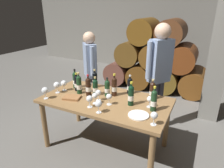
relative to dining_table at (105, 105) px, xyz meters
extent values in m
plane|color=#66635E|center=(0.00, 0.00, -0.67)|extent=(14.00, 14.00, 0.00)
cube|color=slate|center=(0.00, 4.20, 0.73)|extent=(10.00, 0.24, 2.80)
cylinder|color=brown|center=(-0.95, 2.60, -0.37)|extent=(0.60, 0.90, 0.60)
cylinder|color=#593512|center=(-0.32, 2.60, -0.37)|extent=(0.60, 0.90, 0.60)
cylinder|color=brown|center=(0.31, 2.60, -0.37)|extent=(0.60, 0.90, 0.60)
cylinder|color=brown|center=(0.95, 2.60, -0.37)|extent=(0.60, 0.90, 0.60)
cylinder|color=#563A15|center=(-0.63, 2.60, 0.18)|extent=(0.60, 0.90, 0.60)
cylinder|color=brown|center=(0.00, 2.60, 0.18)|extent=(0.60, 0.90, 0.60)
cylinder|color=#642F12|center=(0.63, 2.60, 0.18)|extent=(0.60, 0.90, 0.60)
cylinder|color=brown|center=(-0.32, 2.60, 0.72)|extent=(0.60, 0.90, 0.60)
cylinder|color=#553019|center=(0.31, 2.60, 0.72)|extent=(0.60, 0.90, 0.60)
cube|color=slate|center=(1.30, 1.60, 0.63)|extent=(0.32, 0.32, 2.60)
cube|color=olive|center=(0.00, 0.00, 0.07)|extent=(1.70, 0.90, 0.04)
cylinder|color=olive|center=(-0.77, -0.39, -0.31)|extent=(0.07, 0.07, 0.72)
cylinder|color=olive|center=(0.77, -0.39, -0.31)|extent=(0.07, 0.07, 0.72)
cylinder|color=olive|center=(-0.77, 0.39, -0.31)|extent=(0.07, 0.07, 0.72)
cylinder|color=olive|center=(0.77, 0.39, -0.31)|extent=(0.07, 0.07, 0.72)
cylinder|color=black|center=(0.55, 0.28, 0.19)|extent=(0.07, 0.07, 0.20)
sphere|color=black|center=(0.55, 0.28, 0.30)|extent=(0.07, 0.07, 0.07)
cylinder|color=black|center=(0.55, 0.28, 0.32)|extent=(0.03, 0.03, 0.06)
cylinder|color=tan|center=(0.55, 0.28, 0.36)|extent=(0.03, 0.03, 0.02)
cylinder|color=silver|center=(0.55, 0.28, 0.18)|extent=(0.07, 0.07, 0.06)
cylinder|color=#19381E|center=(0.66, -0.02, 0.20)|extent=(0.07, 0.07, 0.22)
sphere|color=#19381E|center=(0.66, -0.02, 0.31)|extent=(0.07, 0.07, 0.07)
cylinder|color=#19381E|center=(0.66, -0.02, 0.34)|extent=(0.03, 0.03, 0.07)
cylinder|color=gold|center=(0.66, -0.02, 0.39)|extent=(0.03, 0.03, 0.02)
cylinder|color=silver|center=(0.66, -0.02, 0.19)|extent=(0.07, 0.07, 0.07)
cylinder|color=#19381E|center=(-0.61, 0.16, 0.19)|extent=(0.07, 0.07, 0.21)
sphere|color=#19381E|center=(-0.61, 0.16, 0.30)|extent=(0.07, 0.07, 0.07)
cylinder|color=#19381E|center=(-0.61, 0.16, 0.33)|extent=(0.03, 0.03, 0.07)
cylinder|color=black|center=(-0.61, 0.16, 0.38)|extent=(0.03, 0.03, 0.02)
cylinder|color=silver|center=(-0.61, 0.16, 0.18)|extent=(0.07, 0.07, 0.06)
cylinder|color=black|center=(-0.27, 0.01, 0.20)|extent=(0.07, 0.07, 0.21)
sphere|color=black|center=(-0.27, 0.01, 0.31)|extent=(0.07, 0.07, 0.07)
cylinder|color=black|center=(-0.27, 0.01, 0.34)|extent=(0.03, 0.03, 0.07)
cylinder|color=#B21E23|center=(-0.27, 0.01, 0.39)|extent=(0.03, 0.03, 0.02)
cylinder|color=silver|center=(-0.27, 0.01, 0.19)|extent=(0.07, 0.07, 0.06)
cylinder|color=black|center=(0.36, 0.00, 0.20)|extent=(0.07, 0.07, 0.22)
sphere|color=black|center=(0.36, 0.00, 0.31)|extent=(0.07, 0.07, 0.07)
cylinder|color=black|center=(0.36, 0.00, 0.34)|extent=(0.03, 0.03, 0.07)
cylinder|color=gold|center=(0.36, 0.00, 0.39)|extent=(0.03, 0.03, 0.02)
cylinder|color=silver|center=(0.36, 0.00, 0.19)|extent=(0.07, 0.07, 0.07)
cylinder|color=black|center=(-0.52, 0.08, 0.19)|extent=(0.07, 0.07, 0.19)
sphere|color=black|center=(-0.52, 0.08, 0.29)|extent=(0.07, 0.07, 0.07)
cylinder|color=black|center=(-0.52, 0.08, 0.31)|extent=(0.03, 0.03, 0.06)
cylinder|color=gold|center=(-0.52, 0.08, 0.35)|extent=(0.03, 0.03, 0.02)
cylinder|color=silver|center=(-0.52, 0.08, 0.18)|extent=(0.07, 0.07, 0.06)
cylinder|color=black|center=(-0.19, 0.06, 0.19)|extent=(0.07, 0.07, 0.19)
sphere|color=black|center=(-0.19, 0.06, 0.29)|extent=(0.07, 0.07, 0.07)
cylinder|color=black|center=(-0.19, 0.06, 0.31)|extent=(0.03, 0.03, 0.06)
cylinder|color=tan|center=(-0.19, 0.06, 0.35)|extent=(0.03, 0.03, 0.02)
cylinder|color=silver|center=(-0.19, 0.06, 0.18)|extent=(0.07, 0.07, 0.06)
cylinder|color=black|center=(0.05, 0.17, 0.20)|extent=(0.07, 0.07, 0.22)
sphere|color=black|center=(0.05, 0.17, 0.32)|extent=(0.07, 0.07, 0.07)
cylinder|color=black|center=(0.05, 0.17, 0.35)|extent=(0.03, 0.03, 0.07)
cylinder|color=gold|center=(0.05, 0.17, 0.40)|extent=(0.03, 0.03, 0.03)
cylinder|color=silver|center=(0.05, 0.17, 0.19)|extent=(0.07, 0.07, 0.07)
cylinder|color=black|center=(-0.35, 0.32, 0.19)|extent=(0.07, 0.07, 0.20)
sphere|color=black|center=(-0.35, 0.32, 0.30)|extent=(0.07, 0.07, 0.07)
cylinder|color=black|center=(-0.35, 0.32, 0.32)|extent=(0.03, 0.03, 0.06)
cylinder|color=tan|center=(-0.35, 0.32, 0.37)|extent=(0.03, 0.03, 0.02)
cylinder|color=silver|center=(-0.35, 0.32, 0.18)|extent=(0.07, 0.07, 0.06)
cylinder|color=#19381E|center=(-0.43, 0.01, 0.20)|extent=(0.07, 0.07, 0.22)
sphere|color=#19381E|center=(-0.43, 0.01, 0.32)|extent=(0.07, 0.07, 0.07)
cylinder|color=#19381E|center=(-0.43, 0.01, 0.35)|extent=(0.03, 0.03, 0.07)
cylinder|color=tan|center=(-0.43, 0.01, 0.39)|extent=(0.03, 0.03, 0.03)
cylinder|color=silver|center=(-0.43, 0.01, 0.19)|extent=(0.07, 0.07, 0.07)
cylinder|color=#19381E|center=(-0.03, 0.11, 0.19)|extent=(0.07, 0.07, 0.19)
sphere|color=#19381E|center=(-0.03, 0.11, 0.29)|extent=(0.07, 0.07, 0.07)
cylinder|color=#19381E|center=(-0.03, 0.11, 0.31)|extent=(0.03, 0.03, 0.06)
cylinder|color=black|center=(-0.03, 0.11, 0.35)|extent=(0.03, 0.03, 0.02)
cylinder|color=silver|center=(-0.03, 0.11, 0.18)|extent=(0.07, 0.07, 0.06)
cylinder|color=black|center=(0.22, 0.32, 0.19)|extent=(0.07, 0.07, 0.19)
sphere|color=black|center=(0.22, 0.32, 0.29)|extent=(0.07, 0.07, 0.07)
cylinder|color=black|center=(0.22, 0.32, 0.32)|extent=(0.03, 0.03, 0.06)
cylinder|color=silver|center=(0.22, 0.32, 0.36)|extent=(0.03, 0.03, 0.02)
cylinder|color=silver|center=(0.22, 0.32, 0.18)|extent=(0.07, 0.07, 0.06)
cylinder|color=white|center=(-0.69, -0.01, 0.09)|extent=(0.06, 0.06, 0.00)
cylinder|color=white|center=(-0.69, -0.01, 0.13)|extent=(0.01, 0.01, 0.07)
sphere|color=white|center=(-0.69, -0.01, 0.21)|extent=(0.08, 0.08, 0.08)
cylinder|color=white|center=(-0.07, -0.07, 0.09)|extent=(0.06, 0.06, 0.00)
cylinder|color=white|center=(-0.07, -0.07, 0.13)|extent=(0.01, 0.01, 0.07)
sphere|color=white|center=(-0.07, -0.07, 0.20)|extent=(0.08, 0.08, 0.08)
cylinder|color=white|center=(0.12, -0.11, 0.09)|extent=(0.06, 0.06, 0.00)
cylinder|color=white|center=(0.12, -0.11, 0.13)|extent=(0.01, 0.01, 0.07)
sphere|color=white|center=(0.12, -0.11, 0.20)|extent=(0.07, 0.07, 0.07)
cylinder|color=white|center=(-0.06, -0.17, 0.09)|extent=(0.06, 0.06, 0.00)
cylinder|color=white|center=(-0.06, -0.17, 0.13)|extent=(0.01, 0.01, 0.07)
sphere|color=white|center=(-0.06, -0.17, 0.20)|extent=(0.07, 0.07, 0.07)
cylinder|color=white|center=(-0.07, -0.28, 0.09)|extent=(0.06, 0.06, 0.00)
cylinder|color=white|center=(-0.07, -0.28, 0.13)|extent=(0.01, 0.01, 0.07)
sphere|color=white|center=(-0.07, -0.28, 0.21)|extent=(0.08, 0.08, 0.08)
cylinder|color=white|center=(-0.73, -0.34, 0.09)|extent=(0.06, 0.06, 0.00)
cylinder|color=white|center=(-0.73, -0.34, 0.13)|extent=(0.01, 0.01, 0.07)
sphere|color=white|center=(-0.73, -0.34, 0.21)|extent=(0.09, 0.09, 0.09)
cylinder|color=white|center=(-0.33, 0.13, 0.09)|extent=(0.06, 0.06, 0.00)
cylinder|color=white|center=(-0.33, 0.13, 0.13)|extent=(0.01, 0.01, 0.07)
sphere|color=white|center=(-0.33, 0.13, 0.20)|extent=(0.08, 0.08, 0.08)
cylinder|color=white|center=(0.10, -0.35, 0.09)|extent=(0.06, 0.06, 0.00)
cylinder|color=white|center=(0.10, -0.35, 0.13)|extent=(0.01, 0.01, 0.07)
sphere|color=white|center=(0.10, -0.35, 0.21)|extent=(0.08, 0.08, 0.08)
cylinder|color=white|center=(0.74, -0.32, 0.09)|extent=(0.06, 0.06, 0.00)
cylinder|color=white|center=(0.74, -0.32, 0.13)|extent=(0.01, 0.01, 0.07)
sphere|color=white|center=(0.74, -0.32, 0.20)|extent=(0.08, 0.08, 0.08)
cylinder|color=white|center=(-0.72, -0.12, 0.09)|extent=(0.06, 0.06, 0.00)
cylinder|color=white|center=(-0.72, -0.12, 0.13)|extent=(0.01, 0.01, 0.07)
sphere|color=white|center=(-0.72, -0.12, 0.21)|extent=(0.09, 0.09, 0.09)
cylinder|color=white|center=(0.59, 0.05, 0.09)|extent=(0.06, 0.06, 0.00)
cylinder|color=white|center=(0.59, 0.05, 0.13)|extent=(0.01, 0.01, 0.07)
sphere|color=white|center=(0.59, 0.05, 0.20)|extent=(0.07, 0.07, 0.07)
cube|color=#936038|center=(-0.42, -0.18, 0.11)|extent=(0.25, 0.21, 0.03)
cylinder|color=white|center=(0.54, -0.21, 0.10)|extent=(0.24, 0.24, 0.01)
cylinder|color=#383842|center=(0.55, 0.80, -0.24)|extent=(0.11, 0.11, 0.85)
cylinder|color=#383842|center=(0.49, 0.70, -0.24)|extent=(0.11, 0.11, 0.85)
cube|color=#8499BC|center=(0.52, 0.75, 0.51)|extent=(0.33, 0.37, 0.64)
cylinder|color=#8499BC|center=(0.64, 0.92, 0.54)|extent=(0.08, 0.08, 0.54)
cylinder|color=#8499BC|center=(0.40, 0.58, 0.54)|extent=(0.08, 0.08, 0.54)
sphere|color=tan|center=(0.52, 0.75, 0.93)|extent=(0.23, 0.23, 0.23)
cylinder|color=#383842|center=(-0.73, 0.76, -0.28)|extent=(0.11, 0.11, 0.77)
cylinder|color=#383842|center=(-0.65, 0.68, -0.28)|extent=(0.11, 0.11, 0.77)
cube|color=#8499BC|center=(-0.69, 0.72, 0.39)|extent=(0.35, 0.36, 0.58)
cylinder|color=#8499BC|center=(-0.84, 0.87, 0.42)|extent=(0.08, 0.08, 0.49)
cylinder|color=#8499BC|center=(-0.55, 0.57, 0.42)|extent=(0.08, 0.08, 0.49)
sphere|color=tan|center=(-0.69, 0.72, 0.77)|extent=(0.21, 0.21, 0.21)
camera|label=1|loc=(1.14, -2.08, 1.23)|focal=31.34mm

